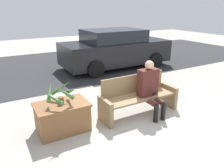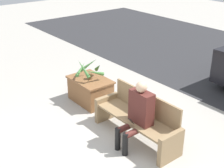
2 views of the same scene
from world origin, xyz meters
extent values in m
plane|color=#ADA89E|center=(0.00, 0.00, 0.00)|extent=(30.00, 30.00, 0.00)
cube|color=#8C704C|center=(-0.87, 0.81, 0.27)|extent=(0.09, 0.56, 0.54)
cube|color=#8C704C|center=(0.90, 0.81, 0.27)|extent=(0.09, 0.56, 0.54)
cube|color=#8C704C|center=(0.01, 0.81, 0.42)|extent=(1.67, 0.51, 0.04)
cube|color=#8C704C|center=(0.01, 1.06, 0.66)|extent=(1.67, 0.04, 0.43)
cube|color=#51231E|center=(0.19, 0.76, 0.75)|extent=(0.45, 0.22, 0.61)
sphere|color=tan|center=(0.19, 0.74, 1.15)|extent=(0.20, 0.20, 0.20)
cylinder|color=#51231E|center=(0.09, 0.54, 0.38)|extent=(0.11, 0.45, 0.11)
cylinder|color=#51231E|center=(0.30, 0.54, 0.38)|extent=(0.11, 0.45, 0.11)
cylinder|color=black|center=(0.09, 0.31, 0.22)|extent=(0.10, 0.10, 0.43)
cylinder|color=black|center=(0.30, 0.31, 0.22)|extent=(0.10, 0.10, 0.43)
cube|color=black|center=(0.19, 0.53, 0.55)|extent=(0.07, 0.09, 0.12)
cube|color=brown|center=(-1.73, 0.99, 0.29)|extent=(0.96, 0.64, 0.58)
cube|color=brown|center=(-1.73, 0.99, 0.56)|extent=(1.01, 0.69, 0.04)
cylinder|color=brown|center=(-1.73, 0.99, 0.64)|extent=(0.11, 0.11, 0.14)
cone|color=#427538|center=(-1.51, 0.98, 0.80)|extent=(0.09, 0.46, 0.25)
cone|color=#427538|center=(-1.65, 1.16, 0.84)|extent=(0.43, 0.24, 0.32)
cone|color=#427538|center=(-1.90, 1.07, 0.84)|extent=(0.26, 0.43, 0.32)
cone|color=#427538|center=(-1.91, 0.87, 0.78)|extent=(0.32, 0.43, 0.22)
cone|color=#427538|center=(-1.71, 0.82, 0.87)|extent=(0.41, 0.13, 0.37)
camera|label=1|loc=(-2.78, -2.83, 2.34)|focal=35.00mm
camera|label=2|loc=(3.66, -2.63, 3.40)|focal=50.00mm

